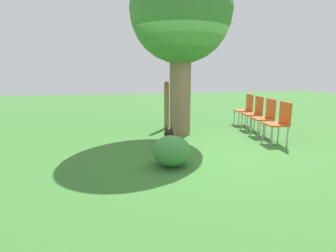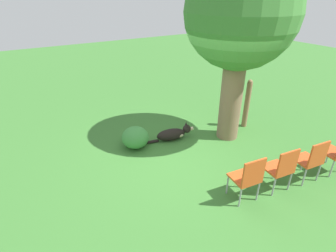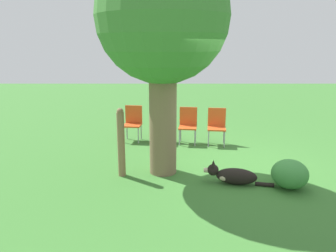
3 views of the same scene
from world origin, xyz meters
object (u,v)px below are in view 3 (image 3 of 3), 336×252
object	(u,v)px
fence_post	(121,142)
red_chair_1	(188,123)
red_chair_3	(133,121)
dog	(233,176)
red_chair_2	(160,122)
red_chair_0	(217,124)
oak_tree	(163,21)

from	to	relation	value
fence_post	red_chair_1	distance (m)	2.56
red_chair_3	red_chair_1	bearing A→B (deg)	87.61
dog	red_chair_2	xyz separation A→B (m)	(2.66, 1.35, 0.36)
red_chair_0	fence_post	bearing A→B (deg)	-38.48
red_chair_0	red_chair_2	size ratio (longest dim) A/B	1.00
red_chair_0	red_chair_3	xyz separation A→B (m)	(0.35, 2.11, 0.00)
dog	fence_post	world-z (taller)	fence_post
dog	red_chair_3	xyz separation A→B (m)	(2.77, 2.05, 0.36)
oak_tree	fence_post	size ratio (longest dim) A/B	3.13
dog	fence_post	xyz separation A→B (m)	(0.38, 2.02, 0.51)
oak_tree	fence_post	xyz separation A→B (m)	(-0.17, 0.78, -2.17)
red_chair_1	red_chair_2	distance (m)	0.71
fence_post	red_chair_3	world-z (taller)	fence_post
red_chair_2	red_chair_0	bearing A→B (deg)	87.61
dog	red_chair_2	world-z (taller)	red_chair_2
dog	fence_post	bearing A→B (deg)	1.53
red_chair_0	red_chair_3	world-z (taller)	same
oak_tree	dog	size ratio (longest dim) A/B	3.34
red_chair_1	dog	bearing A→B (deg)	21.29
dog	fence_post	distance (m)	2.12
red_chair_0	red_chair_1	bearing A→B (deg)	-92.39
fence_post	red_chair_3	size ratio (longest dim) A/B	1.45
fence_post	red_chair_3	xyz separation A→B (m)	(2.39, 0.03, -0.15)
fence_post	red_chair_2	bearing A→B (deg)	-16.42
fence_post	red_chair_0	world-z (taller)	fence_post
fence_post	red_chair_0	bearing A→B (deg)	-45.46
oak_tree	fence_post	bearing A→B (deg)	102.57
oak_tree	red_chair_0	bearing A→B (deg)	-34.81
fence_post	red_chair_3	bearing A→B (deg)	0.78
oak_tree	red_chair_1	world-z (taller)	oak_tree
red_chair_3	red_chair_2	bearing A→B (deg)	87.61
red_chair_0	red_chair_2	distance (m)	1.42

